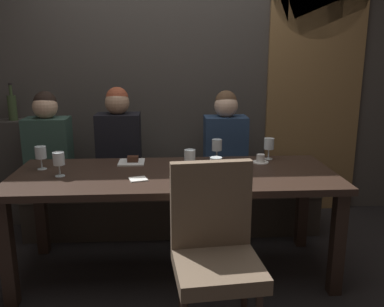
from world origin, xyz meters
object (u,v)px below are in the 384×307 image
object	(u,v)px
diner_redhead	(48,141)
wine_glass_near_left	(59,159)
banquette_bench	(173,206)
espresso_cup	(260,159)
chair_near_side	(215,244)
wine_bottle_pale_label	(12,107)
wine_glass_end_left	(190,157)
dining_table	(175,185)
wine_glass_center_back	(41,153)
wine_glass_center_front	(217,146)
dessert_plate	(132,161)
wine_glass_end_right	(269,144)
diner_far_end	(225,139)
wine_glass_near_right	(216,165)
diner_bearded	(119,139)

from	to	relation	value
diner_redhead	wine_glass_near_left	bearing A→B (deg)	-69.80
banquette_bench	espresso_cup	distance (m)	0.97
chair_near_side	wine_glass_near_left	world-z (taller)	chair_near_side
wine_bottle_pale_label	wine_glass_end_left	size ratio (longest dim) A/B	1.99
chair_near_side	wine_bottle_pale_label	world-z (taller)	wine_bottle_pale_label
dining_table	wine_glass_center_back	world-z (taller)	wine_glass_center_back
wine_glass_center_front	wine_glass_end_left	bearing A→B (deg)	-124.53
dessert_plate	dining_table	bearing A→B (deg)	-41.53
diner_redhead	wine_glass_end_right	size ratio (longest dim) A/B	4.78
diner_redhead	diner_far_end	distance (m)	1.49
diner_redhead	wine_glass_end_left	distance (m)	1.35
diner_redhead	wine_glass_end_left	world-z (taller)	diner_redhead
diner_redhead	banquette_bench	bearing A→B (deg)	-0.63
dining_table	diner_far_end	bearing A→B (deg)	58.12
wine_glass_end_right	wine_glass_center_back	bearing A→B (deg)	-173.78
wine_glass_near_left	espresso_cup	xyz separation A→B (m)	(1.40, 0.26, -0.09)
dining_table	chair_near_side	distance (m)	0.75
dining_table	banquette_bench	world-z (taller)	dining_table
banquette_bench	diner_redhead	size ratio (longest dim) A/B	3.19
diner_far_end	dining_table	bearing A→B (deg)	-121.88
wine_glass_end_left	dessert_plate	distance (m)	0.52
wine_glass_center_front	banquette_bench	bearing A→B (deg)	129.53
banquette_bench	wine_glass_end_right	bearing A→B (deg)	-27.39
chair_near_side	wine_glass_near_right	world-z (taller)	chair_near_side
wine_bottle_pale_label	diner_far_end	bearing A→B (deg)	-8.96
chair_near_side	espresso_cup	xyz separation A→B (m)	(0.45, 0.94, 0.21)
diner_redhead	wine_glass_near_right	size ratio (longest dim) A/B	4.78
wine_glass_near_left	wine_glass_end_left	world-z (taller)	same
wine_glass_near_left	wine_glass_end_right	distance (m)	1.53
dining_table	wine_glass_near_right	distance (m)	0.40
wine_glass_end_right	wine_glass_end_left	bearing A→B (deg)	-151.34
wine_glass_near_right	wine_glass_center_back	bearing A→B (deg)	162.34
dining_table	banquette_bench	size ratio (longest dim) A/B	0.88
dessert_plate	wine_glass_end_left	bearing A→B (deg)	-35.39
banquette_bench	diner_far_end	world-z (taller)	diner_far_end
wine_bottle_pale_label	wine_glass_end_left	distance (m)	1.85
banquette_bench	espresso_cup	bearing A→B (deg)	-36.77
wine_glass_near_right	wine_glass_end_right	xyz separation A→B (m)	(0.47, 0.56, 0.00)
diner_far_end	wine_glass_end_left	size ratio (longest dim) A/B	4.75
wine_glass_near_left	wine_glass_end_right	size ratio (longest dim) A/B	1.00
banquette_bench	wine_glass_near_left	world-z (taller)	wine_glass_near_left
wine_glass_end_right	dessert_plate	world-z (taller)	wine_glass_end_right
banquette_bench	wine_glass_center_back	bearing A→B (deg)	-148.96
wine_glass_near_left	espresso_cup	world-z (taller)	wine_glass_near_left
dining_table	wine_glass_near_left	xyz separation A→B (m)	(-0.76, -0.04, 0.20)
wine_bottle_pale_label	wine_glass_center_front	bearing A→B (deg)	-22.41
diner_bearded	dessert_plate	size ratio (longest dim) A/B	4.29
dining_table	banquette_bench	bearing A→B (deg)	90.00
wine_glass_near_right	wine_glass_near_left	distance (m)	1.03
banquette_bench	diner_far_end	distance (m)	0.74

